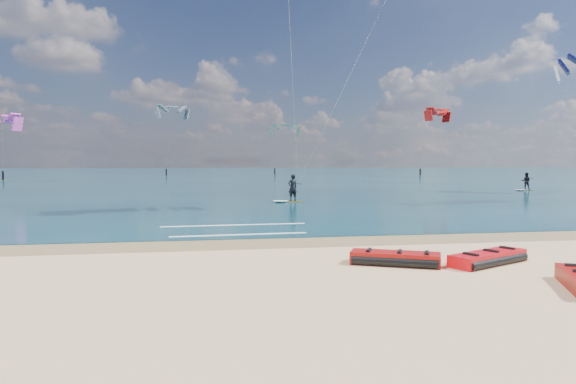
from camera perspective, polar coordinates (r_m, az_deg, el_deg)
The scene contains 9 objects.
ground at distance 55.26m, azimuth -7.12°, elevation 0.38°, with size 320.00×320.00×0.00m, color tan.
wet_sand_strip at distance 18.52m, azimuth -2.05°, elevation -5.69°, with size 320.00×2.40×0.01m, color brown.
sea at distance 119.19m, azimuth -8.48°, elevation 2.02°, with size 320.00×200.00×0.04m, color #0A333A.
packed_kite_left at distance 15.91m, azimuth 21.33°, elevation -7.46°, with size 2.96×1.12×0.41m, color red, non-canonical shape.
packed_kite_mid at distance 15.04m, azimuth 11.80°, elevation -7.92°, with size 2.70×1.17×0.43m, color #B20F0C, non-canonical shape.
kitesurfer_main at distance 33.46m, azimuth 3.14°, elevation 13.59°, with size 8.70×9.86×17.05m.
kitesurfer_far at distance 55.60m, azimuth 28.65°, elevation 7.68°, with size 11.32×8.70×14.45m.
shoreline_foam at distance 22.06m, azimuth -5.76°, elevation -4.12°, with size 6.56×3.61×0.01m.
distant_kites at distance 96.36m, azimuth -10.49°, elevation 5.05°, with size 91.94×31.25×12.95m.
Camera 1 is at (-2.41, -15.13, 2.95)m, focal length 32.00 mm.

